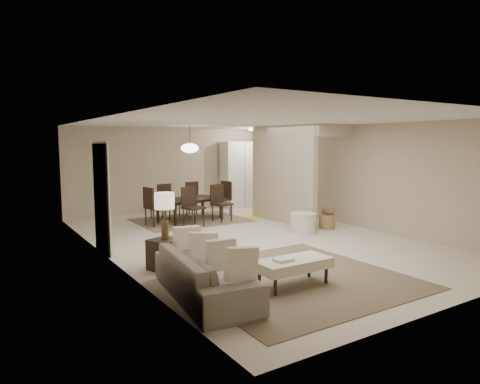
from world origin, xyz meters
TOP-DOWN VIEW (x-y plane):
  - floor at (0.00, 0.00)m, footprint 9.00×9.00m
  - ceiling at (0.00, 0.00)m, footprint 9.00×9.00m
  - back_wall at (0.00, 4.50)m, footprint 6.00×0.00m
  - left_wall at (-3.00, 0.00)m, footprint 0.00×9.00m
  - right_wall at (3.00, 0.00)m, footprint 0.00×9.00m
  - partition at (1.80, 1.25)m, footprint 0.15×2.50m
  - doorway at (-2.97, 0.60)m, footprint 0.04×0.90m
  - pantry_cabinet at (2.35, 4.15)m, footprint 1.20×0.55m
  - flush_light at (2.30, 3.20)m, footprint 0.44×0.44m
  - living_rug at (-0.98, -2.52)m, footprint 3.20×3.20m
  - sofa at (-2.45, -2.52)m, footprint 2.18×1.08m
  - ottoman_bench at (-1.18, -2.82)m, footprint 1.11×0.51m
  - side_table at (-2.40, -1.06)m, footprint 0.58×0.58m
  - table_lamp at (-2.40, -1.06)m, footprint 0.32×0.32m
  - round_pouf at (1.35, -0.10)m, footprint 0.59×0.59m
  - wicker_basket at (2.20, 0.00)m, footprint 0.43×0.43m
  - dining_rug at (-0.10, 2.75)m, footprint 2.80×2.10m
  - dining_table at (-0.10, 2.75)m, footprint 1.84×1.26m
  - dining_chairs at (-0.10, 2.75)m, footprint 2.65×2.13m
  - vase at (-0.10, 2.75)m, footprint 0.14×0.14m
  - yellow_mat at (1.83, 2.31)m, footprint 1.03×0.68m
  - pendant_light at (-0.10, 2.75)m, footprint 0.46×0.46m

SIDE VIEW (x-z plane):
  - floor at x=0.00m, z-range 0.00..0.00m
  - living_rug at x=-0.98m, z-range 0.00..0.01m
  - dining_rug at x=-0.10m, z-range 0.00..0.01m
  - yellow_mat at x=1.83m, z-range 0.00..0.01m
  - wicker_basket at x=2.20m, z-range 0.00..0.33m
  - round_pouf at x=1.35m, z-range 0.00..0.46m
  - side_table at x=-2.40m, z-range 0.00..0.50m
  - dining_table at x=-0.10m, z-range 0.00..0.59m
  - sofa at x=-2.45m, z-range 0.00..0.61m
  - ottoman_bench at x=-1.18m, z-range 0.12..0.52m
  - dining_chairs at x=-0.10m, z-range 0.00..0.98m
  - vase at x=-0.10m, z-range 0.59..0.73m
  - doorway at x=-2.97m, z-range 0.00..2.04m
  - pantry_cabinet at x=2.35m, z-range 0.00..2.10m
  - table_lamp at x=-2.40m, z-range 0.68..1.44m
  - back_wall at x=0.00m, z-range -1.75..4.25m
  - left_wall at x=-3.00m, z-range -3.25..5.75m
  - right_wall at x=3.00m, z-range -3.25..5.75m
  - partition at x=1.80m, z-range 0.00..2.50m
  - pendant_light at x=-0.10m, z-range 1.57..2.27m
  - flush_light at x=2.30m, z-range 2.44..2.48m
  - ceiling at x=0.00m, z-range 2.50..2.50m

